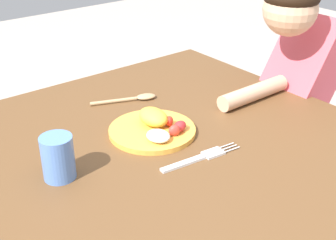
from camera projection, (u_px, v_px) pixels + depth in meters
dining_table at (178, 184)px, 1.12m from camera, size 1.02×0.96×0.74m
plate at (154, 127)px, 1.12m from camera, size 0.21×0.21×0.05m
fork at (200, 158)px, 1.02m from camera, size 0.04×0.21×0.01m
spoon at (135, 98)px, 1.30m from camera, size 0.09×0.18×0.01m
drinking_cup at (58, 158)px, 0.94m from camera, size 0.07×0.07×0.10m
person at (298, 128)px, 1.51m from camera, size 0.19×0.49×1.05m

